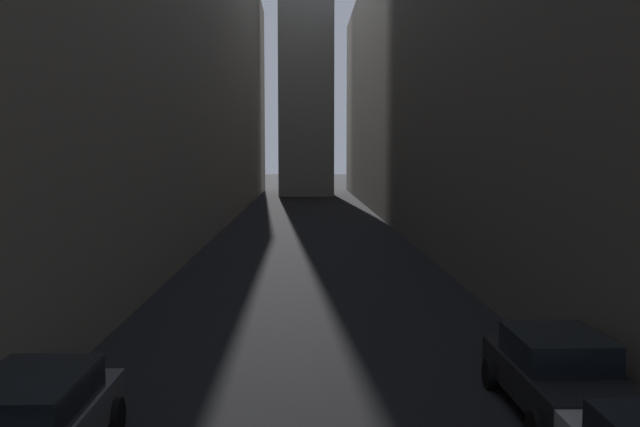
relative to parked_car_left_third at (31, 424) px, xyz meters
The scene contains 5 objects.
ground_plane 30.06m from the parked_car_left_third, 81.58° to the left, with size 264.00×264.00×0.00m, color black.
building_block_left 34.63m from the parked_car_left_third, 104.90° to the left, with size 14.69×108.00×23.64m, color gray.
building_block_right 36.74m from the parked_car_left_third, 63.87° to the left, with size 11.33×108.00×21.70m, color #60594F.
parked_car_left_third is the anchor object (origin of this frame).
parked_car_right_far 9.10m from the parked_car_left_third, 14.78° to the left, with size 2.00×4.27×1.48m.
Camera 1 is at (-0.32, 7.90, 4.79)m, focal length 39.84 mm.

